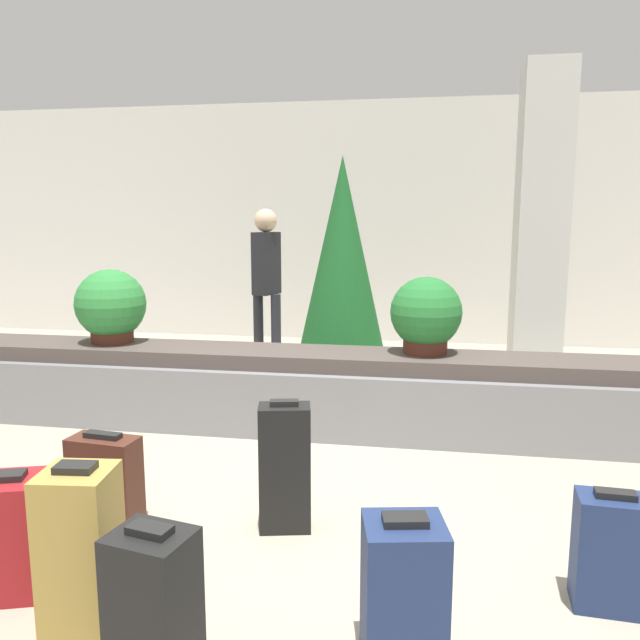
# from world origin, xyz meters

# --- Properties ---
(ground_plane) EXTENTS (18.00, 18.00, 0.00)m
(ground_plane) POSITION_xyz_m (0.00, 0.00, 0.00)
(ground_plane) COLOR #9E937F
(back_wall) EXTENTS (18.00, 0.06, 3.20)m
(back_wall) POSITION_xyz_m (0.00, 5.36, 1.60)
(back_wall) COLOR silver
(back_wall) RESTS_ON ground_plane
(carousel) EXTENTS (6.79, 0.71, 0.63)m
(carousel) POSITION_xyz_m (0.00, 1.63, 0.30)
(carousel) COLOR gray
(carousel) RESTS_ON ground_plane
(pillar) EXTENTS (0.49, 0.49, 3.20)m
(pillar) POSITION_xyz_m (1.95, 3.61, 1.60)
(pillar) COLOR silver
(pillar) RESTS_ON ground_plane
(suitcase_0) EXTENTS (0.33, 0.29, 0.60)m
(suitcase_0) POSITION_xyz_m (-0.13, -1.20, 0.29)
(suitcase_0) COLOR black
(suitcase_0) RESTS_ON ground_plane
(suitcase_1) EXTENTS (0.41, 0.37, 0.57)m
(suitcase_1) POSITION_xyz_m (-1.00, -0.81, 0.27)
(suitcase_1) COLOR maroon
(suitcase_1) RESTS_ON ground_plane
(suitcase_2) EXTENTS (0.35, 0.32, 0.59)m
(suitcase_2) POSITION_xyz_m (0.76, -0.96, 0.28)
(suitcase_2) COLOR navy
(suitcase_2) RESTS_ON ground_plane
(suitcase_3) EXTENTS (0.31, 0.23, 0.72)m
(suitcase_3) POSITION_xyz_m (0.09, -0.02, 0.35)
(suitcase_3) COLOR black
(suitcase_3) RESTS_ON ground_plane
(suitcase_5) EXTENTS (0.31, 0.22, 0.53)m
(suitcase_5) POSITION_xyz_m (1.63, -0.46, 0.25)
(suitcase_5) COLOR navy
(suitcase_5) RESTS_ON ground_plane
(suitcase_6) EXTENTS (0.40, 0.22, 0.52)m
(suitcase_6) POSITION_xyz_m (-0.90, -0.13, 0.25)
(suitcase_6) COLOR #472319
(suitcase_6) RESTS_ON ground_plane
(suitcase_7) EXTENTS (0.31, 0.30, 0.71)m
(suitcase_7) POSITION_xyz_m (-0.54, -0.97, 0.34)
(suitcase_7) COLOR #A3843D
(suitcase_7) RESTS_ON ground_plane
(potted_plant_0) EXTENTS (0.58, 0.58, 0.62)m
(potted_plant_0) POSITION_xyz_m (-1.80, 1.69, 0.94)
(potted_plant_0) COLOR #4C2319
(potted_plant_0) RESTS_ON carousel
(potted_plant_1) EXTENTS (0.55, 0.55, 0.60)m
(potted_plant_1) POSITION_xyz_m (0.82, 1.70, 0.93)
(potted_plant_1) COLOR #4C2319
(potted_plant_1) RESTS_ON carousel
(traveler_0) EXTENTS (0.31, 0.36, 1.77)m
(traveler_0) POSITION_xyz_m (-0.90, 3.45, 1.07)
(traveler_0) COLOR #282833
(traveler_0) RESTS_ON ground_plane
(decorated_tree) EXTENTS (0.93, 0.93, 2.25)m
(decorated_tree) POSITION_xyz_m (0.01, 2.79, 1.21)
(decorated_tree) COLOR #4C331E
(decorated_tree) RESTS_ON ground_plane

